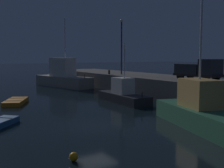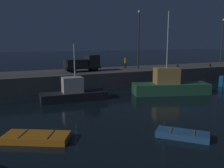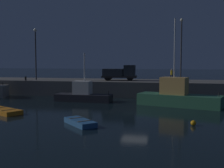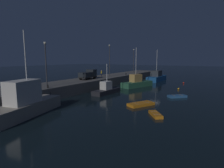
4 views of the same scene
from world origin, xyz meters
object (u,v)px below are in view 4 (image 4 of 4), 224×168
Objects in this scene: fishing_boat_orange at (157,77)px; dinghy_red_small at (141,104)px; utility_truck at (88,74)px; rowboat_white_mid at (156,114)px; fishing_trawler_red at (106,90)px; bollard_central at (126,74)px; lamp_post_west at (46,61)px; lamp_post_east at (110,58)px; bollard_west at (135,73)px; mooring_buoy_near at (184,83)px; mooring_buoy_mid at (178,89)px; bollard_east at (48,86)px; lamp_post_central at (134,59)px; fishing_boat_white at (25,104)px; dinghy_orange_near at (177,96)px; dockworker at (101,73)px; fishing_boat_blue at (137,83)px.

fishing_boat_orange is 2.33× the size of dinghy_red_small.
rowboat_white_mid is at bearing -120.38° from utility_truck.
fishing_trawler_red reaches higher than bollard_central.
fishing_boat_orange is 1.97× the size of utility_truck.
dinghy_red_small is 0.58× the size of lamp_post_west.
lamp_post_east is at bearing 44.20° from dinghy_red_small.
bollard_west is 6.90m from bollard_central.
mooring_buoy_near reaches higher than mooring_buoy_mid.
dinghy_red_small is at bearing -69.50° from bollard_east.
lamp_post_east is (-12.01, 17.75, 7.08)m from mooring_buoy_near.
utility_truck is at bearing -177.60° from lamp_post_central.
bollard_east reaches higher than mooring_buoy_mid.
lamp_post_west is 14.22× the size of bollard_west.
utility_truck is 9.09× the size of bollard_east.
fishing_boat_white is 26.35× the size of mooring_buoy_near.
lamp_post_central is 13.13× the size of bollard_central.
lamp_post_east is at bearing 170.47° from bollard_west.
bollard_west reaches higher than dinghy_orange_near.
bollard_west is at bearing 11.08° from fishing_trawler_red.
bollard_central is at bearing 51.84° from dinghy_orange_near.
utility_truck is (-8.76, 0.54, -3.94)m from lamp_post_east.
dinghy_orange_near is at bearing -172.99° from mooring_buoy_near.
fishing_boat_white reaches higher than dockworker.
dinghy_orange_near is at bearing -107.69° from dockworker.
mooring_buoy_near is 0.73× the size of bollard_east.
bollard_east is (-28.63, -0.02, -0.03)m from bollard_central.
rowboat_white_mid is 20.66m from lamp_post_west.
lamp_post_central is at bearing 69.04° from mooring_buoy_near.
lamp_post_east reaches higher than rowboat_white_mid.
rowboat_white_mid is 0.36× the size of lamp_post_west.
lamp_post_east is at bearing 5.47° from bollard_east.
lamp_post_east reaches higher than lamp_post_west.
bollard_east is at bearing -124.68° from lamp_post_west.
fishing_boat_white reaches higher than fishing_boat_orange.
dinghy_orange_near is 9.59m from dinghy_red_small.
dinghy_orange_near is 1.93× the size of dockworker.
bollard_east is at bearing -169.01° from utility_truck.
lamp_post_east reaches higher than mooring_buoy_mid.
fishing_boat_blue is 1.26× the size of lamp_post_west.
mooring_buoy_near is 38.15m from bollard_east.
bollard_central reaches higher than mooring_buoy_near.
bollard_central reaches higher than bollard_west.
lamp_post_east is (-0.52, 18.68, 7.09)m from mooring_buoy_mid.
fishing_trawler_red is 2.17× the size of dinghy_orange_near.
lamp_post_central reaches higher than fishing_boat_white.
mooring_buoy_mid is 0.24× the size of dockworker.
bollard_east is (-22.24, 6.46, 1.43)m from fishing_boat_blue.
dinghy_orange_near is 24.57m from lamp_post_west.
rowboat_white_mid is at bearing -151.43° from lamp_post_central.
mooring_buoy_mid is (-11.49, -0.93, -0.00)m from mooring_buoy_near.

